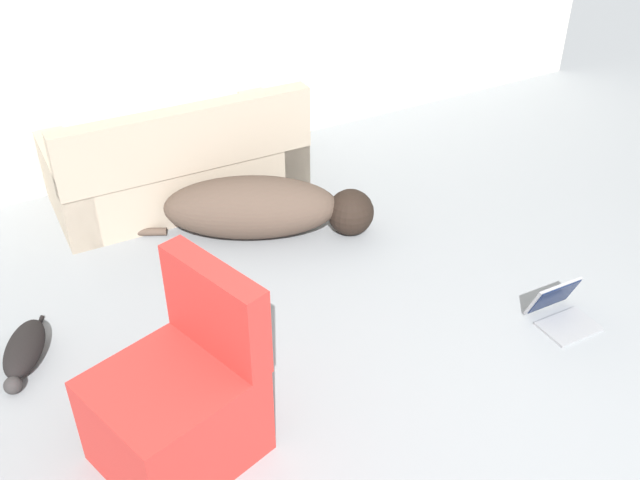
{
  "coord_description": "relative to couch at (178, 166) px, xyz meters",
  "views": [
    {
      "loc": [
        -1.7,
        -1.09,
        2.64
      ],
      "look_at": [
        -0.14,
        1.66,
        0.52
      ],
      "focal_mm": 40.0,
      "sensor_mm": 36.0,
      "label": 1
    }
  ],
  "objects": [
    {
      "name": "laptop_open",
      "position": [
        1.38,
        -2.36,
        -0.18
      ],
      "size": [
        0.32,
        0.33,
        0.23
      ],
      "rotation": [
        0.0,
        0.0,
        -0.04
      ],
      "color": "gray",
      "rests_on": "ground_plane"
    },
    {
      "name": "couch",
      "position": [
        0.0,
        0.0,
        0.0
      ],
      "size": [
        1.75,
        0.89,
        0.81
      ],
      "rotation": [
        0.0,
        0.0,
        3.11
      ],
      "color": "tan",
      "rests_on": "ground_plane"
    },
    {
      "name": "side_chair",
      "position": [
        -0.79,
        -2.18,
        0.05
      ],
      "size": [
        0.79,
        0.74,
        0.91
      ],
      "rotation": [
        0.0,
        0.0,
        5.0
      ],
      "color": "#B72D28",
      "rests_on": "ground_plane"
    },
    {
      "name": "cat",
      "position": [
        -1.32,
        -1.21,
        -0.19
      ],
      "size": [
        0.36,
        0.59,
        0.14
      ],
      "rotation": [
        0.0,
        0.0,
        4.28
      ],
      "color": "black",
      "rests_on": "ground_plane"
    },
    {
      "name": "dog",
      "position": [
        0.31,
        -0.73,
        -0.06
      ],
      "size": [
        1.57,
        0.99,
        0.41
      ],
      "rotation": [
        0.0,
        0.0,
        5.8
      ],
      "color": "#4C3D33",
      "rests_on": "ground_plane"
    }
  ]
}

